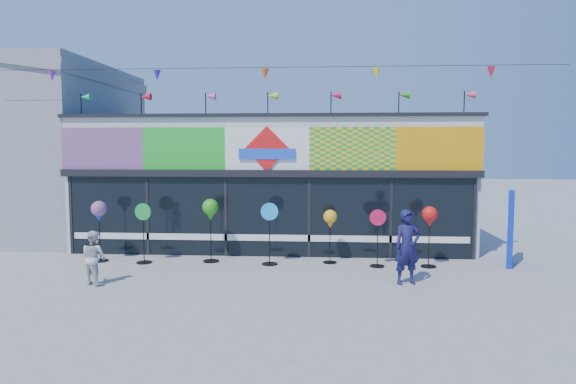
# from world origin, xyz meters

# --- Properties ---
(ground) EXTENTS (80.00, 80.00, 0.00)m
(ground) POSITION_xyz_m (0.00, 0.00, 0.00)
(ground) COLOR gray
(ground) RESTS_ON ground
(kite_shop) EXTENTS (16.00, 5.70, 5.31)m
(kite_shop) POSITION_xyz_m (0.00, 5.94, 2.05)
(kite_shop) COLOR silver
(kite_shop) RESTS_ON ground
(neighbour_building) EXTENTS (8.18, 7.20, 6.87)m
(neighbour_building) POSITION_xyz_m (-10.00, 7.00, 3.20)
(neighbour_building) COLOR gray
(neighbour_building) RESTS_ON ground
(blue_sign) EXTENTS (0.47, 0.99, 1.99)m
(blue_sign) POSITION_xyz_m (6.56, 2.75, 1.00)
(blue_sign) COLOR #0B26AD
(blue_sign) RESTS_ON ground
(spinner_0) EXTENTS (0.42, 0.42, 1.68)m
(spinner_0) POSITION_xyz_m (-4.54, 2.47, 1.34)
(spinner_0) COLOR black
(spinner_0) RESTS_ON ground
(spinner_1) EXTENTS (0.46, 0.42, 1.63)m
(spinner_1) POSITION_xyz_m (-3.26, 2.34, 0.86)
(spinner_1) COLOR black
(spinner_1) RESTS_ON ground
(spinner_2) EXTENTS (0.44, 0.44, 1.74)m
(spinner_2) POSITION_xyz_m (-1.48, 2.63, 1.39)
(spinner_2) COLOR black
(spinner_2) RESTS_ON ground
(spinner_3) EXTENTS (0.47, 0.43, 1.67)m
(spinner_3) POSITION_xyz_m (0.17, 2.39, 0.88)
(spinner_3) COLOR black
(spinner_3) RESTS_ON ground
(spinner_4) EXTENTS (0.37, 0.37, 1.46)m
(spinner_4) POSITION_xyz_m (1.79, 2.69, 1.17)
(spinner_4) COLOR black
(spinner_4) RESTS_ON ground
(spinner_5) EXTENTS (0.43, 0.39, 1.52)m
(spinner_5) POSITION_xyz_m (3.03, 2.34, 0.80)
(spinner_5) COLOR black
(spinner_5) RESTS_ON ground
(spinner_6) EXTENTS (0.41, 0.41, 1.61)m
(spinner_6) POSITION_xyz_m (4.37, 2.39, 1.29)
(spinner_6) COLOR black
(spinner_6) RESTS_ON ground
(adult_man) EXTENTS (0.72, 0.58, 1.72)m
(adult_man) POSITION_xyz_m (3.53, 0.67, 0.86)
(adult_man) COLOR #171544
(adult_man) RESTS_ON ground
(child) EXTENTS (0.70, 0.58, 1.25)m
(child) POSITION_xyz_m (-3.65, 0.16, 0.62)
(child) COLOR silver
(child) RESTS_ON ground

